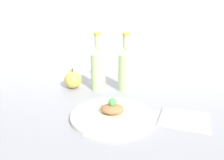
{
  "coord_description": "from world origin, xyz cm",
  "views": [
    {
      "loc": [
        6.79,
        -72.6,
        34.97
      ],
      "look_at": [
        0.73,
        6.44,
        8.91
      ],
      "focal_mm": 35.0,
      "sensor_mm": 36.0,
      "label": 1
    }
  ],
  "objects": [
    {
      "name": "ground_plane",
      "position": [
        0.0,
        0.0,
        -2.0
      ],
      "size": [
        180.0,
        110.0,
        4.0
      ],
      "primitive_type": "cube",
      "color": "gray"
    },
    {
      "name": "napkin",
      "position": [
        25.65,
        -6.8,
        0.4
      ],
      "size": [
        18.78,
        17.66,
        0.8
      ],
      "color": "beige",
      "rests_on": "ground_plane"
    },
    {
      "name": "cider_bottle_right",
      "position": [
        5.6,
        19.98,
        10.24
      ],
      "size": [
        6.5,
        6.5,
        25.46
      ],
      "color": "#B7D18E",
      "rests_on": "ground_plane"
    },
    {
      "name": "plated_food",
      "position": [
        1.92,
        -7.11,
        2.87
      ],
      "size": [
        16.41,
        16.41,
        5.73
      ],
      "color": "beige",
      "rests_on": "plate"
    },
    {
      "name": "apple",
      "position": [
        -18.31,
        20.56,
        3.93
      ],
      "size": [
        7.85,
        7.85,
        9.35
      ],
      "color": "gold",
      "rests_on": "ground_plane"
    },
    {
      "name": "cider_bottle_left",
      "position": [
        -6.53,
        19.98,
        10.24
      ],
      "size": [
        6.5,
        6.5,
        25.46
      ],
      "color": "#B7D18E",
      "rests_on": "ground_plane"
    },
    {
      "name": "plate",
      "position": [
        1.92,
        -7.11,
        0.89
      ],
      "size": [
        27.9,
        27.9,
        1.69
      ],
      "color": "silver",
      "rests_on": "ground_plane"
    }
  ]
}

